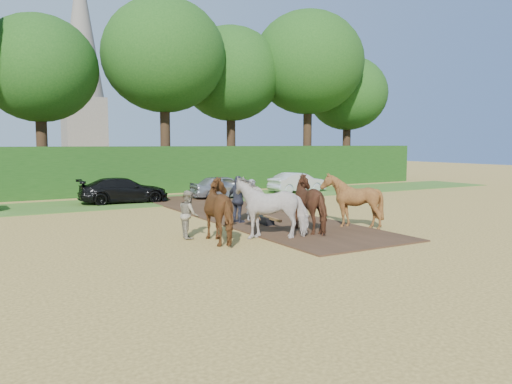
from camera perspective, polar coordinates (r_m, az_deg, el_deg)
The scene contains 10 objects.
ground at distance 15.83m, azimuth 6.14°, elevation -6.07°, with size 120.00×120.00×0.00m, color gold.
earth_strip at distance 22.45m, azimuth -1.30°, elevation -2.52°, with size 4.50×17.00×0.05m, color #472D1C.
grass_verge at distance 28.23m, azimuth -10.82°, elevation -0.97°, with size 50.00×5.00×0.03m, color #38601E.
hedgerow at distance 32.38m, azimuth -13.48°, elevation 2.44°, with size 46.00×1.60×3.00m, color #14380F.
spectator_near at distance 16.92m, azimuth -7.70°, elevation -2.54°, with size 0.79×0.62×1.62m, color tan.
spectator_far at distance 19.80m, azimuth -2.03°, elevation -0.90°, with size 1.12×0.47×1.91m, color #242631.
plough_team at distance 17.55m, azimuth 4.15°, elevation -1.50°, with size 6.91×4.82×2.08m.
parked_cars at distance 27.04m, azimuth -19.81°, elevation -0.03°, with size 30.06×2.53×1.49m.
treeline at distance 35.48m, azimuth -17.98°, elevation 14.69°, with size 48.70×10.60×14.21m.
church at distance 69.59m, azimuth -19.26°, elevation 13.99°, with size 5.20×5.20×27.00m.
Camera 1 is at (-9.14, -12.52, 3.19)m, focal length 35.00 mm.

